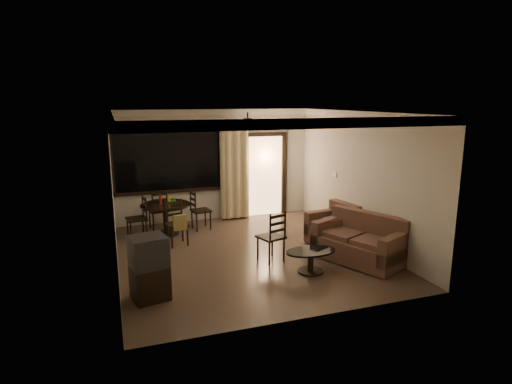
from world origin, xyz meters
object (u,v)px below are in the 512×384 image
object	(u,v)px
dining_table	(166,210)
coffee_table	(311,258)
side_chair	(271,246)
dining_chair_west	(137,226)
armchair	(334,228)
dining_chair_south	(177,231)
dining_chair_north	(159,217)
sofa	(361,243)
dining_chair_east	(201,217)
tv_cabinet	(149,268)

from	to	relation	value
dining_table	coffee_table	distance (m)	3.79
dining_table	side_chair	xyz separation A→B (m)	(1.69, -2.35, -0.26)
dining_chair_west	armchair	world-z (taller)	dining_chair_west
dining_chair_south	side_chair	distance (m)	2.16
dining_chair_north	sofa	xyz separation A→B (m)	(3.43, -3.35, 0.07)
dining_chair_west	sofa	xyz separation A→B (m)	(3.95, -2.77, 0.07)
dining_chair_east	coffee_table	distance (m)	3.49
side_chair	tv_cabinet	bearing A→B (deg)	2.89
dining_chair_west	dining_chair_south	xyz separation A→B (m)	(0.77, -0.72, 0.02)
coffee_table	side_chair	world-z (taller)	side_chair
dining_chair_south	sofa	distance (m)	3.78
coffee_table	dining_chair_west	bearing A→B (deg)	133.34
dining_table	coffee_table	size ratio (longest dim) A/B	1.22
dining_chair_west	sofa	distance (m)	4.83
dining_chair_north	side_chair	size ratio (longest dim) A/B	0.95
dining_chair_south	side_chair	size ratio (longest dim) A/B	0.95
dining_chair_west	dining_chair_north	distance (m)	0.78
dining_table	tv_cabinet	size ratio (longest dim) A/B	1.12
dining_chair_north	side_chair	distance (m)	3.33
dining_table	dining_chair_north	bearing A→B (deg)	104.83
sofa	armchair	distance (m)	1.01
side_chair	dining_chair_north	bearing A→B (deg)	-75.27
armchair	sofa	bearing A→B (deg)	-97.82
dining_chair_south	armchair	bearing A→B (deg)	-26.74
dining_chair_east	side_chair	bearing A→B (deg)	-169.38
tv_cabinet	coffee_table	world-z (taller)	tv_cabinet
coffee_table	dining_chair_north	bearing A→B (deg)	122.67
tv_cabinet	armchair	bearing A→B (deg)	6.10
armchair	dining_chair_west	bearing A→B (deg)	147.30
dining_chair_east	tv_cabinet	xyz separation A→B (m)	(-1.48, -3.37, 0.23)
dining_chair_west	tv_cabinet	world-z (taller)	tv_cabinet
dining_chair_east	coffee_table	bearing A→B (deg)	-166.20
dining_chair_north	armchair	bearing A→B (deg)	136.95
dining_chair_south	sofa	size ratio (longest dim) A/B	0.51
dining_chair_east	tv_cabinet	world-z (taller)	tv_cabinet
dining_chair_east	sofa	bearing A→B (deg)	-149.25
dining_table	tv_cabinet	world-z (taller)	tv_cabinet
dining_chair_south	armchair	world-z (taller)	dining_chair_south
dining_chair_east	coffee_table	xyz separation A→B (m)	(1.33, -3.22, -0.01)
dining_table	armchair	bearing A→B (deg)	-29.76
dining_chair_east	dining_chair_north	size ratio (longest dim) A/B	1.00
dining_chair_east	sofa	size ratio (longest dim) A/B	0.51
dining_table	coffee_table	world-z (taller)	dining_table
dining_chair_west	side_chair	xyz separation A→B (m)	(2.34, -2.22, 0.01)
dining_table	dining_chair_east	bearing A→B (deg)	8.57
dining_chair_east	armchair	size ratio (longest dim) A/B	0.98
dining_chair_west	coffee_table	distance (m)	4.09
dining_table	dining_chair_west	xyz separation A→B (m)	(-0.65, -0.13, -0.28)
dining_chair_east	dining_chair_south	bearing A→B (deg)	135.70
dining_chair_west	armchair	distance (m)	4.31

